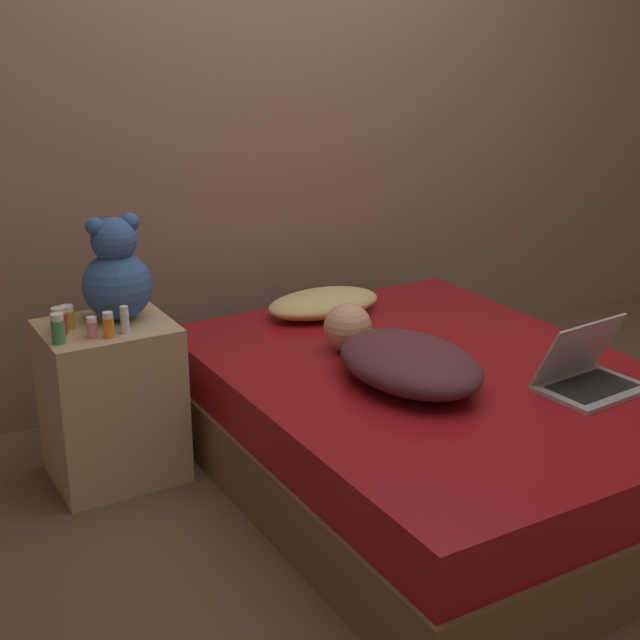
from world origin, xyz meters
The scene contains 14 objects.
ground_plane centered at (0.00, 0.00, 0.00)m, with size 12.00×12.00×0.00m, color brown.
wall_back centered at (0.00, 1.22, 1.30)m, with size 8.00×0.06×2.60m.
bed centered at (0.00, 0.00, 0.22)m, with size 1.42×1.88×0.44m.
nightstand centered at (-1.00, 0.64, 0.30)m, with size 0.46×0.40×0.60m.
pillow centered at (-0.04, 0.73, 0.49)m, with size 0.50×0.30×0.10m.
person_lying centered at (-0.16, 0.01, 0.52)m, with size 0.43×0.77×0.18m.
laptop centered at (0.34, -0.38, 0.50)m, with size 0.36×0.28×0.24m.
teddy_bear centered at (-0.93, 0.68, 0.76)m, with size 0.25×0.25×0.38m.
bottle_red centered at (-1.16, 0.62, 0.64)m, with size 0.05×0.05×0.10m.
bottle_orange centered at (-1.03, 0.51, 0.64)m, with size 0.04×0.04×0.09m.
bottle_amber centered at (-1.12, 0.67, 0.64)m, with size 0.05×0.05×0.08m.
bottle_clear centered at (-0.96, 0.52, 0.64)m, with size 0.03×0.03×0.10m.
bottle_pink centered at (-1.08, 0.54, 0.63)m, with size 0.04×0.04×0.07m.
bottle_green centered at (-1.19, 0.54, 0.65)m, with size 0.05×0.05×0.10m.
Camera 1 is at (-1.84, -2.32, 1.66)m, focal length 50.00 mm.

